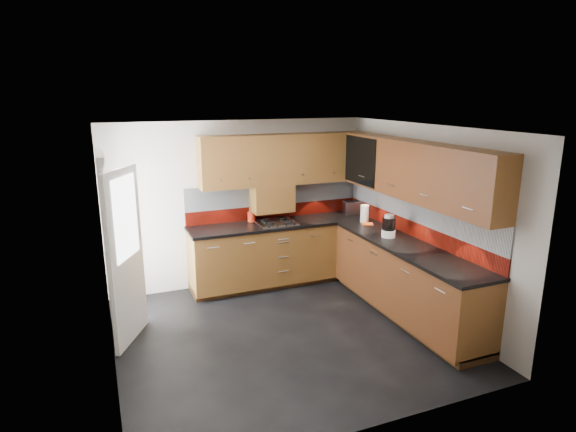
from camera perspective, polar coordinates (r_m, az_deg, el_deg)
name	(u,v)px	position (r m, az deg, el deg)	size (l,w,h in m)	color
room	(285,211)	(5.32, -0.35, 0.61)	(4.00, 3.80, 2.64)	black
base_cabinets	(338,267)	(6.68, 5.92, -6.07)	(2.70, 3.20, 0.95)	#5E2F15
countertop	(338,234)	(6.52, 5.98, -2.15)	(2.72, 3.22, 0.04)	black
backsplash	(345,208)	(6.73, 6.83, 0.92)	(2.70, 3.20, 0.54)	maroon
upper_cabinets	(349,165)	(6.47, 7.26, 6.03)	(2.50, 3.20, 0.72)	#5E2F15
extractor_hood	(272,198)	(7.01, -1.89, 2.14)	(0.60, 0.33, 0.40)	#5E2F15
glass_cabinet	(369,158)	(6.95, 9.59, 6.74)	(0.32, 0.80, 0.66)	black
back_door	(115,250)	(5.81, -19.80, -3.84)	(0.42, 1.19, 2.04)	white
gas_hob	(276,222)	(6.94, -1.39, -0.75)	(0.55, 0.49, 0.04)	silver
utensil_pot	(251,215)	(7.03, -4.37, 0.08)	(0.11, 0.11, 0.40)	red
toaster	(352,208)	(7.54, 7.64, 1.00)	(0.30, 0.22, 0.20)	silver
food_processor	(389,227)	(6.38, 11.85, -1.27)	(0.18, 0.18, 0.30)	white
paper_towel	(365,214)	(7.05, 9.06, 0.27)	(0.12, 0.12, 0.26)	white
orange_cloth	(367,224)	(6.96, 9.40, -0.95)	(0.15, 0.13, 0.02)	#EF561A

